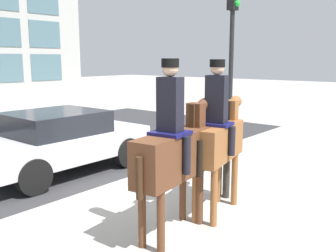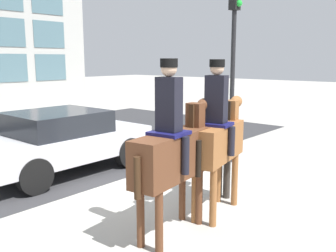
{
  "view_description": "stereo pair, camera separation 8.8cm",
  "coord_description": "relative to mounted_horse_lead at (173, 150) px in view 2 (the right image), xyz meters",
  "views": [
    {
      "loc": [
        -4.6,
        -5.21,
        2.55
      ],
      "look_at": [
        0.23,
        -1.19,
        1.43
      ],
      "focal_mm": 40.0,
      "sensor_mm": 36.0,
      "label": 1
    },
    {
      "loc": [
        -4.54,
        -5.28,
        2.55
      ],
      "look_at": [
        0.23,
        -1.19,
        1.43
      ],
      "focal_mm": 40.0,
      "sensor_mm": 36.0,
      "label": 2
    }
  ],
  "objects": [
    {
      "name": "mounted_horse_lead",
      "position": [
        0.0,
        0.0,
        0.0
      ],
      "size": [
        1.96,
        0.65,
        2.56
      ],
      "rotation": [
        0.0,
        0.0,
        0.12
      ],
      "color": "#59331E",
      "rests_on": "ground_plane"
    },
    {
      "name": "pedestrian_bystander",
      "position": [
        1.74,
        0.25,
        -0.33
      ],
      "size": [
        0.82,
        0.52,
        1.61
      ],
      "rotation": [
        0.0,
        0.0,
        -3.0
      ],
      "color": "#332D28",
      "rests_on": "ground_plane"
    },
    {
      "name": "street_car_near_lane",
      "position": [
        0.74,
        3.97,
        -0.53
      ],
      "size": [
        3.93,
        2.05,
        1.4
      ],
      "color": "#B7B7BC",
      "rests_on": "ground_plane"
    },
    {
      "name": "ground_plane",
      "position": [
        0.55,
        1.96,
        -1.28
      ],
      "size": [
        80.0,
        80.0,
        0.0
      ],
      "primitive_type": "plane",
      "color": "#9E9B93"
    },
    {
      "name": "mounted_horse_companion",
      "position": [
        1.08,
        -0.05,
        0.03
      ],
      "size": [
        1.84,
        0.71,
        2.55
      ],
      "rotation": [
        0.0,
        0.0,
        0.2
      ],
      "color": "brown",
      "rests_on": "ground_plane"
    },
    {
      "name": "traffic_light",
      "position": [
        3.95,
        1.41,
        1.65
      ],
      "size": [
        0.24,
        0.29,
        4.4
      ],
      "color": "black",
      "rests_on": "ground_plane"
    }
  ]
}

